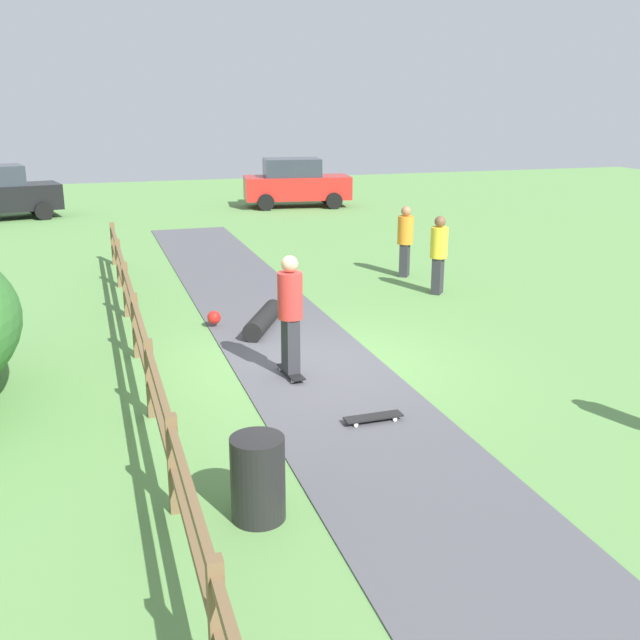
% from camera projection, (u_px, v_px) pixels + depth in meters
% --- Properties ---
extents(ground_plane, '(60.00, 60.00, 0.00)m').
position_uv_depth(ground_plane, '(308.00, 366.00, 12.09)').
color(ground_plane, '#60934C').
extents(asphalt_path, '(2.40, 28.00, 0.02)m').
position_uv_depth(asphalt_path, '(308.00, 365.00, 12.09)').
color(asphalt_path, '#515156').
rests_on(asphalt_path, ground_plane).
extents(wooden_fence, '(0.12, 18.12, 1.10)m').
position_uv_depth(wooden_fence, '(142.00, 342.00, 11.15)').
color(wooden_fence, brown).
rests_on(wooden_fence, ground_plane).
extents(trash_bin, '(0.56, 0.56, 0.90)m').
position_uv_depth(trash_bin, '(258.00, 478.00, 7.57)').
color(trash_bin, black).
rests_on(trash_bin, ground_plane).
extents(skater_riding, '(0.41, 0.81, 1.91)m').
position_uv_depth(skater_riding, '(290.00, 310.00, 11.28)').
color(skater_riding, black).
rests_on(skater_riding, asphalt_path).
extents(skater_fallen, '(1.52, 1.65, 0.36)m').
position_uv_depth(skater_fallen, '(260.00, 320.00, 13.93)').
color(skater_fallen, black).
rests_on(skater_fallen, asphalt_path).
extents(skateboard_loose, '(0.80, 0.22, 0.08)m').
position_uv_depth(skateboard_loose, '(373.00, 417.00, 9.92)').
color(skateboard_loose, black).
rests_on(skateboard_loose, asphalt_path).
extents(bystander_orange, '(0.53, 0.53, 1.71)m').
position_uv_depth(bystander_orange, '(405.00, 238.00, 17.99)').
color(bystander_orange, '#2D2D33').
rests_on(bystander_orange, ground_plane).
extents(bystander_yellow, '(0.54, 0.54, 1.73)m').
position_uv_depth(bystander_yellow, '(439.00, 251.00, 16.34)').
color(bystander_yellow, '#2D2D33').
rests_on(bystander_yellow, ground_plane).
extents(parked_car_red, '(4.39, 2.44, 1.92)m').
position_uv_depth(parked_car_red, '(296.00, 183.00, 29.87)').
color(parked_car_red, red).
rests_on(parked_car_red, ground_plane).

